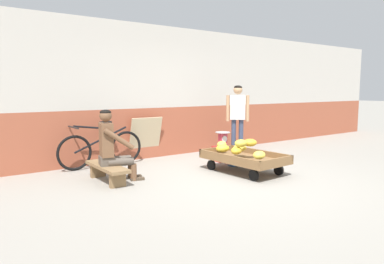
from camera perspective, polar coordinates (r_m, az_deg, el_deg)
ground_plane at (r=5.72m, az=8.15°, el=-7.97°), size 80.00×80.00×0.00m
back_wall at (r=7.76m, az=-6.22°, el=6.31°), size 16.00×0.30×2.77m
banana_cart at (r=6.35m, az=8.28°, el=-4.26°), size 0.91×1.48×0.36m
banana_pile at (r=6.20m, az=7.35°, el=-2.44°), size 0.58×1.41×0.25m
low_bench at (r=5.82m, az=-13.33°, el=-5.79°), size 0.30×1.10×0.27m
vendor_seated at (r=5.77m, az=-12.57°, el=-2.17°), size 0.73×0.57×1.14m
plastic_crate at (r=7.33m, az=4.89°, el=-3.42°), size 0.36×0.28×0.30m
weighing_scale at (r=7.28m, az=4.92°, el=-1.08°), size 0.30×0.30×0.29m
bicycle_near_left at (r=6.91m, az=-14.22°, el=-2.54°), size 1.66×0.48×0.86m
sign_board at (r=7.52m, az=-7.45°, el=-0.99°), size 0.70×0.25×0.88m
customer_adult at (r=7.82m, az=7.26°, el=3.11°), size 0.38×0.36×1.53m
shopping_bag at (r=6.88m, az=6.62°, el=-4.38°), size 0.18×0.12×0.24m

